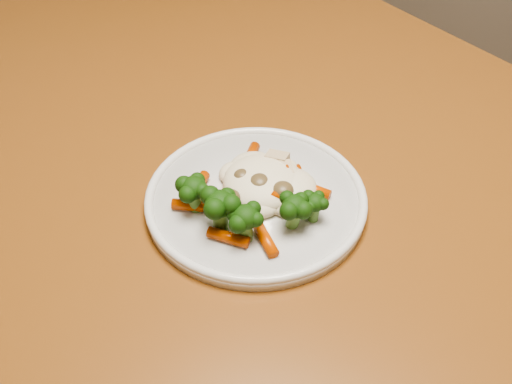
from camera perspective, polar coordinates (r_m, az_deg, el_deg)
dining_table at (r=0.83m, az=-0.48°, el=-1.92°), size 1.47×1.21×0.75m
plate at (r=0.70m, az=0.00°, el=-0.81°), size 0.24×0.24×0.01m
meal at (r=0.67m, az=-0.19°, el=-0.04°), size 0.16×0.15×0.04m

